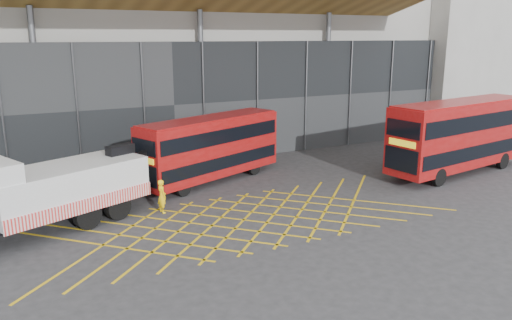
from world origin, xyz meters
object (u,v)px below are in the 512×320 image
bus_towed (211,146)px  bus_second (460,133)px  recovery_truck (20,193)px  worker (162,196)px

bus_towed → bus_second: bus_second is taller
recovery_truck → bus_towed: recovery_truck is taller
bus_second → worker: bearing=168.0°
recovery_truck → bus_second: size_ratio=1.05×
bus_second → worker: bus_second is taller
bus_second → worker: 18.79m
bus_towed → worker: bus_towed is taller
bus_towed → worker: bearing=-158.1°
recovery_truck → bus_towed: (10.26, 4.31, 0.14)m
worker → recovery_truck: bearing=85.7°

